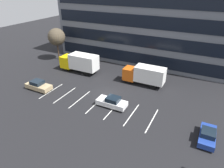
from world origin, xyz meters
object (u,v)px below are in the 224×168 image
Objects in this scene: box_truck_yellow at (80,62)px; sedan_white at (112,102)px; sedan_navy at (207,135)px; box_truck_orange at (145,74)px; sedan_tan at (38,86)px; bare_tree at (57,37)px.

box_truck_yellow reaches higher than sedan_white.
sedan_navy is (12.48, -1.16, -0.05)m from sedan_white.
box_truck_orange is at bearing 137.87° from sedan_navy.
box_truck_yellow is at bearing 78.67° from sedan_tan.
box_truck_orange reaches higher than sedan_tan.
box_truck_orange is 1.66× the size of sedan_white.
sedan_tan is at bearing -101.33° from box_truck_yellow.
bare_tree is at bearing 172.00° from box_truck_orange.
box_truck_yellow is 9.30m from sedan_tan.
box_truck_yellow reaches higher than box_truck_orange.
sedan_tan is at bearing 179.80° from sedan_navy.
bare_tree reaches higher than sedan_tan.
box_truck_yellow is at bearing 144.34° from sedan_white.
box_truck_orange is at bearing 33.30° from sedan_tan.
sedan_tan is 14.81m from bare_tree.
box_truck_yellow is 25.31m from sedan_navy.
box_truck_yellow reaches higher than sedan_navy.
sedan_white is (11.09, -7.96, -1.30)m from box_truck_yellow.
sedan_white is 22.96m from bare_tree.
box_truck_yellow is at bearing -23.24° from bare_tree.
bare_tree is (-8.29, 3.56, 3.05)m from box_truck_yellow.
box_truck_yellow is 12.85m from box_truck_orange.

